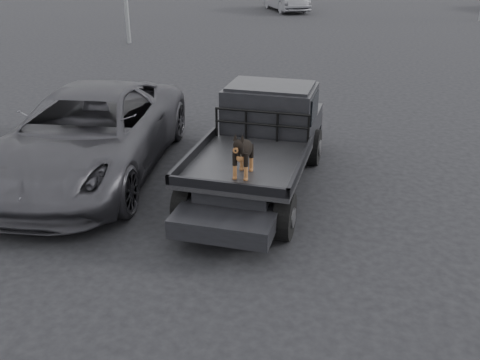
% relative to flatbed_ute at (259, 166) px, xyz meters
% --- Properties ---
extents(ground, '(120.00, 120.00, 0.00)m').
position_rel_flatbed_ute_xyz_m(ground, '(0.70, -1.76, -0.46)').
color(ground, black).
rests_on(ground, ground).
extents(flatbed_ute, '(2.00, 5.40, 0.92)m').
position_rel_flatbed_ute_xyz_m(flatbed_ute, '(0.00, 0.00, 0.00)').
color(flatbed_ute, black).
rests_on(flatbed_ute, ground).
extents(ute_cab, '(1.72, 1.30, 0.88)m').
position_rel_flatbed_ute_xyz_m(ute_cab, '(0.00, 0.95, 0.90)').
color(ute_cab, black).
rests_on(ute_cab, flatbed_ute).
extents(headache_rack, '(1.80, 0.08, 0.55)m').
position_rel_flatbed_ute_xyz_m(headache_rack, '(0.00, 0.20, 0.74)').
color(headache_rack, black).
rests_on(headache_rack, flatbed_ute).
extents(dog, '(0.32, 0.60, 0.74)m').
position_rel_flatbed_ute_xyz_m(dog, '(0.09, -1.47, 0.83)').
color(dog, black).
rests_on(dog, flatbed_ute).
extents(parked_suv, '(3.67, 6.41, 1.68)m').
position_rel_flatbed_ute_xyz_m(parked_suv, '(-3.44, -0.17, 0.38)').
color(parked_suv, '#333237').
rests_on(parked_suv, ground).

